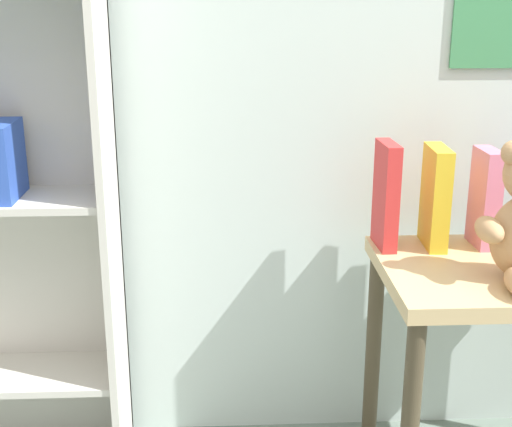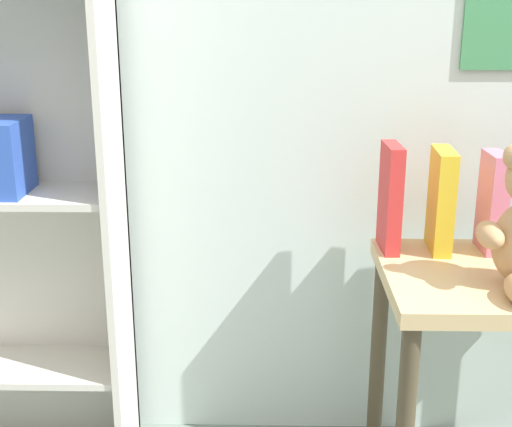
% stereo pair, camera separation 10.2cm
% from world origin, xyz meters
% --- Properties ---
extents(display_table, '(0.54, 0.44, 0.61)m').
position_xyz_m(display_table, '(0.25, 1.03, 0.50)').
color(display_table, tan).
rests_on(display_table, ground_plane).
extents(book_standing_red, '(0.04, 0.12, 0.26)m').
position_xyz_m(book_standing_red, '(0.01, 1.18, 0.74)').
color(book_standing_red, red).
rests_on(book_standing_red, display_table).
extents(book_standing_yellow, '(0.05, 0.14, 0.25)m').
position_xyz_m(book_standing_yellow, '(0.13, 1.18, 0.74)').
color(book_standing_yellow, gold).
rests_on(book_standing_yellow, display_table).
extents(book_standing_pink, '(0.05, 0.11, 0.24)m').
position_xyz_m(book_standing_pink, '(0.25, 1.17, 0.73)').
color(book_standing_pink, '#D17093').
rests_on(book_standing_pink, display_table).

